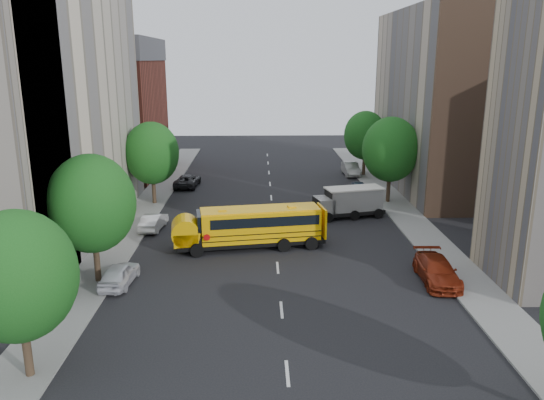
{
  "coord_description": "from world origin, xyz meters",
  "views": [
    {
      "loc": [
        -1.16,
        -34.19,
        13.15
      ],
      "look_at": [
        -0.27,
        2.0,
        3.51
      ],
      "focal_mm": 35.0,
      "sensor_mm": 36.0,
      "label": 1
    }
  ],
  "objects_px": {
    "street_tree_5": "(365,135)",
    "street_tree_4": "(391,150)",
    "safari_truck": "(349,202)",
    "parked_car_2": "(187,181)",
    "street_tree_0": "(17,276)",
    "parked_car_3": "(437,270)",
    "parked_car_5": "(351,169)",
    "parked_car_0": "(119,274)",
    "parked_car_1": "(154,221)",
    "parked_car_4": "(359,189)",
    "street_tree_2": "(152,153)",
    "street_tree_1": "(92,204)",
    "school_bus": "(249,226)"
  },
  "relations": [
    {
      "from": "street_tree_5",
      "to": "parked_car_1",
      "type": "relative_size",
      "value": 1.9
    },
    {
      "from": "street_tree_4",
      "to": "street_tree_5",
      "type": "relative_size",
      "value": 1.08
    },
    {
      "from": "safari_truck",
      "to": "parked_car_2",
      "type": "height_order",
      "value": "safari_truck"
    },
    {
      "from": "street_tree_2",
      "to": "school_bus",
      "type": "distance_m",
      "value": 15.46
    },
    {
      "from": "parked_car_4",
      "to": "street_tree_5",
      "type": "bearing_deg",
      "value": 80.0
    },
    {
      "from": "parked_car_4",
      "to": "street_tree_4",
      "type": "bearing_deg",
      "value": -49.85
    },
    {
      "from": "street_tree_0",
      "to": "parked_car_2",
      "type": "xyz_separation_m",
      "value": [
        2.2,
        34.9,
        -3.97
      ]
    },
    {
      "from": "parked_car_4",
      "to": "street_tree_0",
      "type": "bearing_deg",
      "value": -118.88
    },
    {
      "from": "street_tree_0",
      "to": "street_tree_2",
      "type": "height_order",
      "value": "street_tree_2"
    },
    {
      "from": "street_tree_4",
      "to": "parked_car_2",
      "type": "bearing_deg",
      "value": 160.8
    },
    {
      "from": "street_tree_0",
      "to": "safari_truck",
      "type": "relative_size",
      "value": 1.16
    },
    {
      "from": "parked_car_1",
      "to": "parked_car_4",
      "type": "height_order",
      "value": "parked_car_1"
    },
    {
      "from": "school_bus",
      "to": "street_tree_2",
      "type": "bearing_deg",
      "value": 118.11
    },
    {
      "from": "parked_car_0",
      "to": "school_bus",
      "type": "bearing_deg",
      "value": -135.87
    },
    {
      "from": "street_tree_4",
      "to": "school_bus",
      "type": "xyz_separation_m",
      "value": [
        -12.9,
        -12.09,
        -3.42
      ]
    },
    {
      "from": "school_bus",
      "to": "parked_car_1",
      "type": "xyz_separation_m",
      "value": [
        -7.7,
        4.42,
        -1.01
      ]
    },
    {
      "from": "parked_car_1",
      "to": "parked_car_5",
      "type": "xyz_separation_m",
      "value": [
        19.15,
        20.0,
        0.11
      ]
    },
    {
      "from": "parked_car_0",
      "to": "street_tree_0",
      "type": "bearing_deg",
      "value": 86.36
    },
    {
      "from": "street_tree_5",
      "to": "street_tree_4",
      "type": "bearing_deg",
      "value": -90.0
    },
    {
      "from": "safari_truck",
      "to": "parked_car_1",
      "type": "distance_m",
      "value": 16.38
    },
    {
      "from": "street_tree_2",
      "to": "parked_car_1",
      "type": "relative_size",
      "value": 1.95
    },
    {
      "from": "parked_car_4",
      "to": "parked_car_0",
      "type": "bearing_deg",
      "value": -126.97
    },
    {
      "from": "street_tree_4",
      "to": "parked_car_1",
      "type": "height_order",
      "value": "street_tree_4"
    },
    {
      "from": "street_tree_5",
      "to": "parked_car_3",
      "type": "relative_size",
      "value": 1.49
    },
    {
      "from": "school_bus",
      "to": "parked_car_3",
      "type": "bearing_deg",
      "value": -37.82
    },
    {
      "from": "safari_truck",
      "to": "parked_car_3",
      "type": "relative_size",
      "value": 1.26
    },
    {
      "from": "street_tree_2",
      "to": "safari_truck",
      "type": "distance_m",
      "value": 18.43
    },
    {
      "from": "parked_car_1",
      "to": "parked_car_3",
      "type": "relative_size",
      "value": 0.78
    },
    {
      "from": "street_tree_1",
      "to": "street_tree_2",
      "type": "relative_size",
      "value": 1.03
    },
    {
      "from": "school_bus",
      "to": "parked_car_2",
      "type": "bearing_deg",
      "value": 101.12
    },
    {
      "from": "street_tree_2",
      "to": "parked_car_2",
      "type": "height_order",
      "value": "street_tree_2"
    },
    {
      "from": "street_tree_0",
      "to": "parked_car_2",
      "type": "distance_m",
      "value": 35.19
    },
    {
      "from": "school_bus",
      "to": "parked_car_0",
      "type": "xyz_separation_m",
      "value": [
        -7.7,
        -6.34,
        -0.98
      ]
    },
    {
      "from": "safari_truck",
      "to": "parked_car_0",
      "type": "distance_m",
      "value": 21.18
    },
    {
      "from": "parked_car_0",
      "to": "street_tree_1",
      "type": "bearing_deg",
      "value": -12.43
    },
    {
      "from": "parked_car_0",
      "to": "parked_car_4",
      "type": "relative_size",
      "value": 1.07
    },
    {
      "from": "street_tree_2",
      "to": "parked_car_5",
      "type": "bearing_deg",
      "value": 30.97
    },
    {
      "from": "school_bus",
      "to": "parked_car_2",
      "type": "height_order",
      "value": "school_bus"
    },
    {
      "from": "parked_car_0",
      "to": "parked_car_4",
      "type": "bearing_deg",
      "value": -125.99
    },
    {
      "from": "safari_truck",
      "to": "street_tree_2",
      "type": "bearing_deg",
      "value": 151.53
    },
    {
      "from": "street_tree_5",
      "to": "parked_car_5",
      "type": "height_order",
      "value": "street_tree_5"
    },
    {
      "from": "safari_truck",
      "to": "parked_car_3",
      "type": "distance_m",
      "value": 14.15
    },
    {
      "from": "street_tree_2",
      "to": "parked_car_0",
      "type": "height_order",
      "value": "street_tree_2"
    },
    {
      "from": "parked_car_1",
      "to": "parked_car_4",
      "type": "bearing_deg",
      "value": -144.24
    },
    {
      "from": "street_tree_0",
      "to": "parked_car_3",
      "type": "height_order",
      "value": "street_tree_0"
    },
    {
      "from": "street_tree_5",
      "to": "parked_car_0",
      "type": "bearing_deg",
      "value": -124.1
    },
    {
      "from": "parked_car_3",
      "to": "parked_car_5",
      "type": "xyz_separation_m",
      "value": [
        -0.05,
        30.79,
        0.02
      ]
    },
    {
      "from": "street_tree_1",
      "to": "parked_car_1",
      "type": "xyz_separation_m",
      "value": [
        1.4,
        10.32,
        -4.3
      ]
    },
    {
      "from": "street_tree_4",
      "to": "street_tree_0",
      "type": "bearing_deg",
      "value": -128.16
    },
    {
      "from": "street_tree_0",
      "to": "parked_car_5",
      "type": "bearing_deg",
      "value": 63.0
    }
  ]
}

